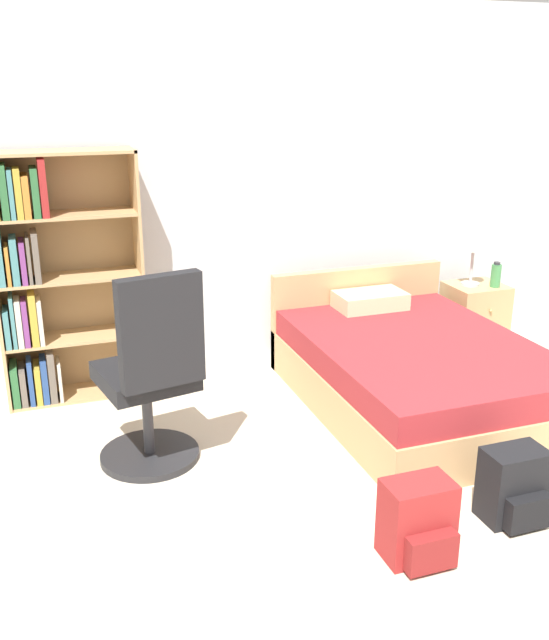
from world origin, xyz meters
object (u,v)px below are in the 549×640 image
office_chair (152,380)px  water_bottle (496,275)px  bookshelf (49,281)px  table_lamp (474,243)px  nightstand (474,316)px  bed (412,369)px  backpack_red (418,522)px  backpack_black (514,487)px

office_chair → water_bottle: office_chair is taller
bookshelf → table_lamp: bookshelf is taller
office_chair → bookshelf: bearing=111.7°
nightstand → table_lamp: (-0.06, 0.01, 0.60)m
bookshelf → bed: bookshelf is taller
bookshelf → water_bottle: bookshelf is taller
nightstand → bookshelf: bearing=178.1°
bed → backpack_red: bed is taller
nightstand → table_lamp: size_ratio=1.19×
water_bottle → bookshelf: bearing=176.5°
bed → table_lamp: size_ratio=4.40×
nightstand → backpack_black: size_ratio=1.40×
bookshelf → backpack_black: bookshelf is taller
table_lamp → backpack_red: (-1.73, -2.21, -0.68)m
backpack_black → table_lamp: bearing=61.6°
bookshelf → nightstand: bearing=-1.9°
office_chair → water_bottle: 3.00m
bed → table_lamp: bearing=39.4°
bookshelf → backpack_black: bearing=-47.8°
office_chair → backpack_black: bearing=-34.9°
nightstand → backpack_red: 2.84m
bed → water_bottle: bed is taller
table_lamp → backpack_black: bearing=-118.4°
office_chair → table_lamp: office_chair is taller
bookshelf → backpack_red: bearing=-58.6°
table_lamp → office_chair: bearing=-159.2°
bed → bookshelf: bearing=158.4°
office_chair → nightstand: 2.95m
nightstand → backpack_red: bearing=-129.1°
bookshelf → bed: 2.44m
office_chair → table_lamp: bearing=20.8°
office_chair → nightstand: size_ratio=2.22×
office_chair → backpack_black: (1.56, -1.08, -0.34)m
table_lamp → backpack_red: bearing=-128.1°
office_chair → water_bottle: size_ratio=5.78×
backpack_red → water_bottle: bearing=48.2°
table_lamp → backpack_black: 2.49m
bed → table_lamp: (0.94, 0.78, 0.61)m
bed → water_bottle: (1.10, 0.67, 0.37)m
table_lamp → backpack_black: table_lamp is taller
bed → table_lamp: table_lamp is taller
bed → backpack_black: size_ratio=5.18×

